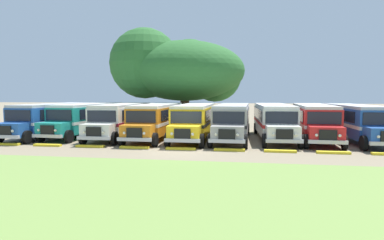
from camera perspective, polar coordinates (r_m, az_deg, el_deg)
The scene contains 20 objects.
ground_plane at distance 22.00m, azimuth -1.90°, elevation -5.12°, with size 220.00×220.00×0.00m, color #84755B.
foreground_grass_strip at distance 13.38m, azimuth -9.35°, elevation -11.52°, with size 80.00×11.10×0.01m, color olive.
parked_bus_slot_0 at distance 31.83m, azimuth -23.04°, elevation 0.37°, with size 2.97×10.88×2.82m.
parked_bus_slot_1 at distance 31.07m, azimuth -17.55°, elevation 0.43°, with size 3.21×10.91×2.82m.
parked_bus_slot_2 at distance 29.21m, azimuth -12.02°, elevation 0.29°, with size 2.85×10.86×2.82m.
parked_bus_slot_3 at distance 28.03m, azimuth -6.10°, elevation 0.19°, with size 2.75×10.85×2.82m.
parked_bus_slot_4 at distance 27.36m, azimuth 0.54°, elevation 0.11°, with size 2.71×10.84×2.82m.
parked_bus_slot_5 at distance 27.25m, azimuth 7.00°, elevation 0.06°, with size 2.96×10.88×2.82m.
parked_bus_slot_6 at distance 27.92m, azimuth 13.91°, elevation 0.07°, with size 3.00×10.88×2.82m.
parked_bus_slot_7 at distance 28.38m, azimuth 20.33°, elevation -0.01°, with size 3.14×10.90×2.82m.
parked_bus_slot_8 at distance 29.00m, azimuth 26.33°, elevation -0.11°, with size 3.10×10.89×2.82m.
curb_wheelstop_0 at distance 27.35m, azimuth -29.35°, elevation -3.65°, with size 2.00×0.36×0.15m, color yellow.
curb_wheelstop_1 at distance 25.50m, azimuth -23.68°, elevation -4.00°, with size 2.00×0.36×0.15m, color yellow.
curb_wheelstop_2 at distance 23.95m, azimuth -17.20°, elevation -4.35°, with size 2.00×0.36×0.15m, color yellow.
curb_wheelstop_3 at distance 22.73m, azimuth -9.91°, elevation -4.68°, with size 2.00×0.36×0.15m, color yellow.
curb_wheelstop_4 at distance 21.92m, azimuth -1.94°, elevation -4.96°, with size 2.00×0.36×0.15m, color yellow.
curb_wheelstop_5 at distance 21.56m, azimuth 6.47°, elevation -5.15°, with size 2.00×0.36×0.15m, color yellow.
curb_wheelstop_6 at distance 21.67m, azimuth 14.99°, elevation -5.22°, with size 2.00×0.36×0.15m, color yellow.
curb_wheelstop_7 at distance 22.24m, azimuth 23.24°, elevation -5.19°, with size 2.00×0.36×0.15m, color yellow.
broad_shade_tree at distance 38.35m, azimuth -2.07°, elevation 8.75°, with size 14.94×13.01×10.98m.
Camera 1 is at (4.06, -21.31, 3.69)m, focal length 30.87 mm.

